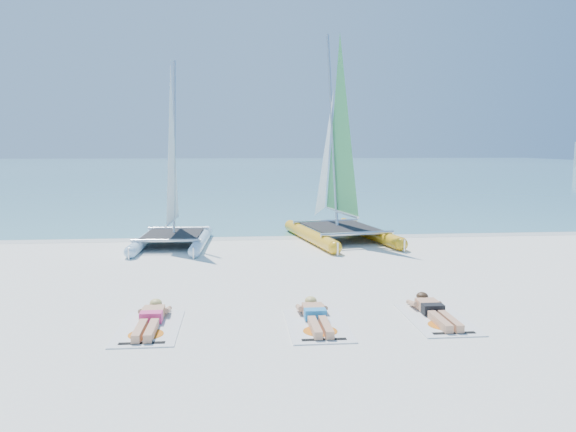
% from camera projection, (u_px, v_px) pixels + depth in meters
% --- Properties ---
extents(ground, '(140.00, 140.00, 0.00)m').
position_uv_depth(ground, '(272.00, 274.00, 13.15)').
color(ground, silver).
rests_on(ground, ground).
extents(sea, '(140.00, 115.00, 0.01)m').
position_uv_depth(sea, '(242.00, 168.00, 75.38)').
color(sea, '#74BDC2').
rests_on(sea, ground).
extents(wet_sand_strip, '(140.00, 1.40, 0.01)m').
position_uv_depth(wet_sand_strip, '(262.00, 236.00, 18.58)').
color(wet_sand_strip, silver).
rests_on(wet_sand_strip, ground).
extents(catamaran_blue, '(2.21, 4.33, 5.79)m').
position_uv_depth(catamaran_blue, '(172.00, 188.00, 16.74)').
color(catamaran_blue, '#ADD0E4').
rests_on(catamaran_blue, ground).
extents(catamaran_yellow, '(3.27, 5.51, 6.84)m').
position_uv_depth(catamaran_yellow, '(335.00, 172.00, 18.10)').
color(catamaran_yellow, yellow).
rests_on(catamaran_yellow, ground).
extents(towel_a, '(1.00, 1.85, 0.02)m').
position_uv_depth(towel_a, '(149.00, 328.00, 9.23)').
color(towel_a, white).
rests_on(towel_a, ground).
extents(sunbather_a, '(0.37, 1.73, 0.26)m').
position_uv_depth(sunbather_a, '(151.00, 318.00, 9.41)').
color(sunbather_a, tan).
rests_on(sunbather_a, towel_a).
extents(towel_b, '(1.00, 1.85, 0.02)m').
position_uv_depth(towel_b, '(317.00, 325.00, 9.39)').
color(towel_b, white).
rests_on(towel_b, ground).
extents(sunbather_b, '(0.37, 1.73, 0.26)m').
position_uv_depth(sunbather_b, '(316.00, 315.00, 9.57)').
color(sunbather_b, tan).
rests_on(sunbather_b, towel_b).
extents(towel_c, '(1.00, 1.85, 0.02)m').
position_uv_depth(towel_c, '(437.00, 319.00, 9.69)').
color(towel_c, white).
rests_on(towel_c, ground).
extents(sunbather_c, '(0.37, 1.73, 0.26)m').
position_uv_depth(sunbather_c, '(434.00, 310.00, 9.87)').
color(sunbather_c, tan).
rests_on(sunbather_c, towel_c).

